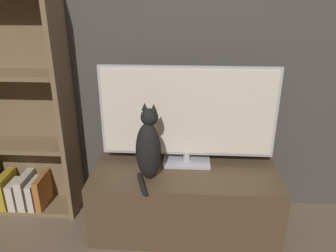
# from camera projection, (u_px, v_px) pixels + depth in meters

# --- Properties ---
(wall_back) EXTENTS (4.80, 0.05, 2.60)m
(wall_back) POSITION_uv_depth(u_px,v_px,m) (188.00, 20.00, 2.01)
(wall_back) COLOR #47423D
(wall_back) RESTS_ON ground_plane
(tv_stand) EXTENTS (1.17, 0.53, 0.42)m
(tv_stand) POSITION_uv_depth(u_px,v_px,m) (184.00, 198.00, 2.14)
(tv_stand) COLOR brown
(tv_stand) RESTS_ON ground_plane
(tv) EXTENTS (1.09, 0.18, 0.64)m
(tv) POSITION_uv_depth(u_px,v_px,m) (187.00, 115.00, 2.02)
(tv) COLOR #B7B7BC
(tv) RESTS_ON tv_stand
(cat) EXTENTS (0.18, 0.29, 0.47)m
(cat) POSITION_uv_depth(u_px,v_px,m) (148.00, 148.00, 1.90)
(cat) COLOR black
(cat) RESTS_ON tv_stand
(bookshelf) EXTENTS (0.65, 0.28, 1.48)m
(bookshelf) POSITION_uv_depth(u_px,v_px,m) (22.00, 122.00, 2.20)
(bookshelf) COLOR brown
(bookshelf) RESTS_ON ground_plane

